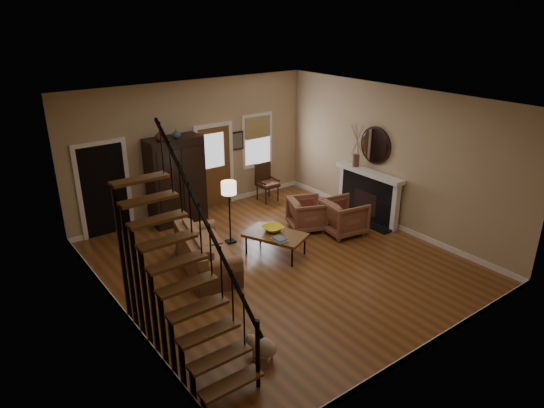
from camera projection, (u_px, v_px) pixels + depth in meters
room at (215, 175)px, 10.46m from camera, size 7.00×7.33×3.30m
staircase at (181, 257)px, 6.84m from camera, size 0.94×2.80×3.20m
fireplace at (369, 190)px, 11.77m from camera, size 0.33×1.95×2.30m
armoire at (176, 181)px, 11.51m from camera, size 1.30×0.60×2.10m
vase_a at (160, 135)px, 10.80m from camera, size 0.24×0.24×0.25m
vase_b at (176, 133)px, 11.03m from camera, size 0.20×0.20×0.21m
sofa at (207, 252)px, 9.60m from camera, size 1.28×2.10×0.73m
coffee_table at (275, 244)px, 10.20m from camera, size 1.18×1.44×0.48m
bowl at (273, 228)px, 10.23m from camera, size 0.43×0.43×0.11m
books at (280, 239)px, 9.81m from camera, size 0.23×0.31×0.06m
armchair_left at (344, 217)px, 11.12m from camera, size 1.02×1.00×0.81m
armchair_right at (307, 214)px, 11.34m from camera, size 1.07×1.06×0.75m
floor_lamp at (230, 213)px, 10.56m from camera, size 0.35×0.35×1.43m
side_chair at (268, 183)px, 12.97m from camera, size 0.54×0.54×1.02m
dog at (263, 348)px, 7.18m from camera, size 0.45×0.56×0.35m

